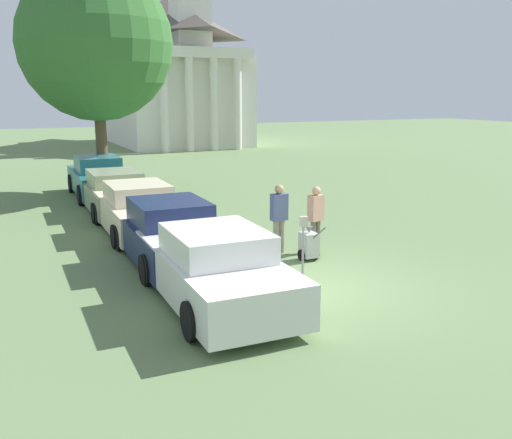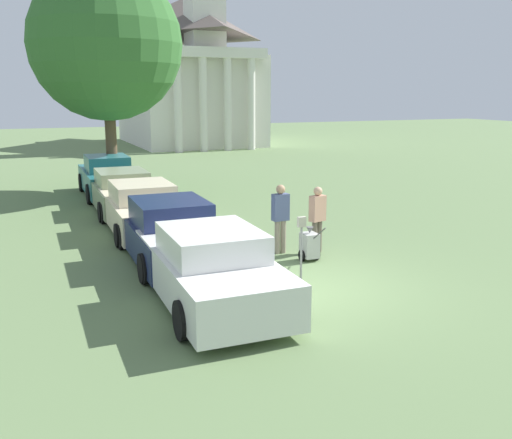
{
  "view_description": "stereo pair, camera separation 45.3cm",
  "coord_description": "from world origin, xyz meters",
  "px_view_note": "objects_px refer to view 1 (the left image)",
  "views": [
    {
      "loc": [
        -6.1,
        -9.97,
        4.04
      ],
      "look_at": [
        -0.55,
        1.94,
        1.1
      ],
      "focal_mm": 40.0,
      "sensor_mm": 36.0,
      "label": 1
    },
    {
      "loc": [
        -5.68,
        -10.16,
        4.04
      ],
      "look_at": [
        -0.55,
        1.94,
        1.1
      ],
      "focal_mm": 40.0,
      "sensor_mm": 36.0,
      "label": 2
    }
  ],
  "objects_px": {
    "parking_meter": "(303,236)",
    "parked_car_cream": "(137,210)",
    "person_supervisor": "(316,215)",
    "parked_car_sage": "(114,193)",
    "equipment_cart": "(309,245)",
    "parked_car_white": "(214,268)",
    "person_worker": "(279,214)",
    "church": "(174,63)",
    "parked_car_teal": "(98,178)",
    "parked_car_navy": "(169,234)"
  },
  "relations": [
    {
      "from": "parked_car_teal",
      "to": "parking_meter",
      "type": "height_order",
      "value": "parked_car_teal"
    },
    {
      "from": "parked_car_navy",
      "to": "parked_car_sage",
      "type": "distance_m",
      "value": 6.52
    },
    {
      "from": "parked_car_sage",
      "to": "person_supervisor",
      "type": "height_order",
      "value": "person_supervisor"
    },
    {
      "from": "parked_car_white",
      "to": "parked_car_teal",
      "type": "relative_size",
      "value": 1.03
    },
    {
      "from": "parking_meter",
      "to": "parked_car_cream",
      "type": "bearing_deg",
      "value": 111.25
    },
    {
      "from": "parking_meter",
      "to": "church",
      "type": "xyz_separation_m",
      "value": [
        7.58,
        33.88,
        5.25
      ]
    },
    {
      "from": "person_supervisor",
      "to": "church",
      "type": "relative_size",
      "value": 0.07
    },
    {
      "from": "person_supervisor",
      "to": "church",
      "type": "height_order",
      "value": "church"
    },
    {
      "from": "parked_car_white",
      "to": "person_supervisor",
      "type": "bearing_deg",
      "value": 33.39
    },
    {
      "from": "parked_car_navy",
      "to": "person_worker",
      "type": "xyz_separation_m",
      "value": [
        2.77,
        -0.44,
        0.32
      ]
    },
    {
      "from": "parked_car_teal",
      "to": "church",
      "type": "bearing_deg",
      "value": 66.56
    },
    {
      "from": "equipment_cart",
      "to": "church",
      "type": "distance_m",
      "value": 33.79
    },
    {
      "from": "parked_car_cream",
      "to": "parked_car_teal",
      "type": "bearing_deg",
      "value": 91.03
    },
    {
      "from": "parked_car_white",
      "to": "parking_meter",
      "type": "xyz_separation_m",
      "value": [
        2.26,
        0.49,
        0.28
      ]
    },
    {
      "from": "parked_car_white",
      "to": "equipment_cart",
      "type": "height_order",
      "value": "parked_car_white"
    },
    {
      "from": "person_worker",
      "to": "parked_car_teal",
      "type": "bearing_deg",
      "value": -77.48
    },
    {
      "from": "parked_car_cream",
      "to": "parked_car_sage",
      "type": "relative_size",
      "value": 0.96
    },
    {
      "from": "parked_car_cream",
      "to": "person_supervisor",
      "type": "bearing_deg",
      "value": -46.22
    },
    {
      "from": "person_worker",
      "to": "equipment_cart",
      "type": "xyz_separation_m",
      "value": [
        0.39,
        -0.86,
        -0.63
      ]
    },
    {
      "from": "parked_car_sage",
      "to": "person_worker",
      "type": "bearing_deg",
      "value": -67.28
    },
    {
      "from": "parked_car_white",
      "to": "parked_car_cream",
      "type": "distance_m",
      "value": 6.3
    },
    {
      "from": "parking_meter",
      "to": "equipment_cart",
      "type": "distance_m",
      "value": 1.67
    },
    {
      "from": "parked_car_navy",
      "to": "church",
      "type": "xyz_separation_m",
      "value": [
        9.83,
        31.3,
        5.53
      ]
    },
    {
      "from": "parked_car_navy",
      "to": "parked_car_cream",
      "type": "bearing_deg",
      "value": 91.03
    },
    {
      "from": "parked_car_white",
      "to": "parking_meter",
      "type": "bearing_deg",
      "value": 13.22
    },
    {
      "from": "parked_car_navy",
      "to": "parked_car_white",
      "type": "bearing_deg",
      "value": -88.96
    },
    {
      "from": "parked_car_white",
      "to": "parked_car_navy",
      "type": "height_order",
      "value": "parked_car_navy"
    },
    {
      "from": "parked_car_navy",
      "to": "parked_car_sage",
      "type": "xyz_separation_m",
      "value": [
        0.0,
        6.52,
        -0.03
      ]
    },
    {
      "from": "parked_car_cream",
      "to": "parked_car_sage",
      "type": "bearing_deg",
      "value": 91.03
    },
    {
      "from": "parked_car_navy",
      "to": "person_supervisor",
      "type": "distance_m",
      "value": 3.75
    },
    {
      "from": "equipment_cart",
      "to": "parking_meter",
      "type": "bearing_deg",
      "value": -124.7
    },
    {
      "from": "parked_car_white",
      "to": "parked_car_sage",
      "type": "distance_m",
      "value": 9.59
    },
    {
      "from": "parked_car_navy",
      "to": "person_worker",
      "type": "distance_m",
      "value": 2.82
    },
    {
      "from": "person_supervisor",
      "to": "parked_car_cream",
      "type": "bearing_deg",
      "value": -64.27
    },
    {
      "from": "parked_car_white",
      "to": "parking_meter",
      "type": "height_order",
      "value": "parked_car_white"
    },
    {
      "from": "parked_car_white",
      "to": "person_supervisor",
      "type": "height_order",
      "value": "person_supervisor"
    },
    {
      "from": "parked_car_cream",
      "to": "equipment_cart",
      "type": "height_order",
      "value": "parked_car_cream"
    },
    {
      "from": "parked_car_teal",
      "to": "parked_car_navy",
      "type": "bearing_deg",
      "value": -88.97
    },
    {
      "from": "parked_car_teal",
      "to": "parked_car_white",
      "type": "bearing_deg",
      "value": -88.97
    },
    {
      "from": "equipment_cart",
      "to": "parked_car_sage",
      "type": "bearing_deg",
      "value": 112.39
    },
    {
      "from": "parked_car_white",
      "to": "person_worker",
      "type": "distance_m",
      "value": 3.83
    },
    {
      "from": "parked_car_navy",
      "to": "parked_car_sage",
      "type": "bearing_deg",
      "value": 91.03
    },
    {
      "from": "parked_car_teal",
      "to": "person_worker",
      "type": "xyz_separation_m",
      "value": [
        2.77,
        -10.13,
        0.27
      ]
    },
    {
      "from": "parked_car_cream",
      "to": "person_supervisor",
      "type": "xyz_separation_m",
      "value": [
        3.67,
        -3.97,
        0.29
      ]
    },
    {
      "from": "person_supervisor",
      "to": "parked_car_sage",
      "type": "bearing_deg",
      "value": -80.22
    },
    {
      "from": "parked_car_navy",
      "to": "equipment_cart",
      "type": "xyz_separation_m",
      "value": [
        3.16,
        -1.3,
        -0.32
      ]
    },
    {
      "from": "parked_car_cream",
      "to": "parked_car_sage",
      "type": "height_order",
      "value": "parked_car_cream"
    },
    {
      "from": "parked_car_white",
      "to": "person_worker",
      "type": "xyz_separation_m",
      "value": [
        2.77,
        2.62,
        0.31
      ]
    },
    {
      "from": "parked_car_cream",
      "to": "parked_car_teal",
      "type": "relative_size",
      "value": 1.01
    },
    {
      "from": "parked_car_navy",
      "to": "parked_car_cream",
      "type": "height_order",
      "value": "parked_car_navy"
    }
  ]
}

